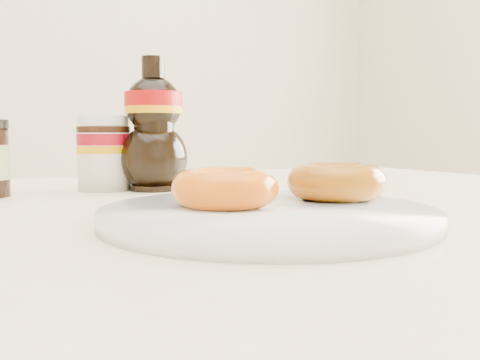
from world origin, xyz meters
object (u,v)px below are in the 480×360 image
dining_table (155,282)px  syrup_bottle (154,124)px  nutella_jar (104,150)px  plate (268,215)px  donut_bitten (225,188)px  donut_whole (336,181)px

dining_table → syrup_bottle: size_ratio=7.57×
dining_table → nutella_jar: bearing=90.0°
dining_table → plate: (0.05, -0.15, 0.09)m
nutella_jar → syrup_bottle: size_ratio=0.56×
plate → dining_table: bearing=107.9°
donut_bitten → nutella_jar: nutella_jar is taller
donut_whole → nutella_jar: 0.36m
dining_table → syrup_bottle: 0.25m
nutella_jar → syrup_bottle: 0.08m
dining_table → syrup_bottle: (0.06, 0.16, 0.18)m
syrup_bottle → donut_whole: bearing=-74.8°
donut_whole → syrup_bottle: syrup_bottle is taller
nutella_jar → donut_whole: bearing=-66.8°
syrup_bottle → donut_bitten: bearing=-98.0°
dining_table → donut_whole: size_ratio=14.36×
plate → donut_whole: (0.09, 0.02, 0.02)m
plate → syrup_bottle: size_ratio=1.60×
plate → syrup_bottle: 0.33m
donut_bitten → dining_table: bearing=77.1°
donut_whole → syrup_bottle: bearing=105.2°
dining_table → donut_whole: bearing=-43.2°
dining_table → donut_bitten: donut_bitten is taller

